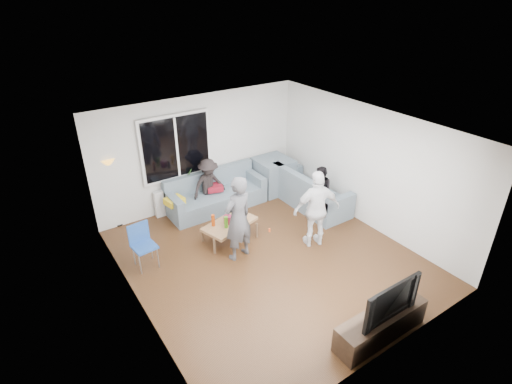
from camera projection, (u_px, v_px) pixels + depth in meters
floor at (269, 258)px, 7.79m from camera, size 5.00×5.50×0.04m
ceiling at (271, 128)px, 6.56m from camera, size 5.00×5.50×0.04m
wall_back at (200, 151)px, 9.21m from camera, size 5.00×0.04×2.60m
wall_front at (396, 285)px, 5.14m from camera, size 5.00×0.04×2.60m
wall_left at (132, 245)px, 5.94m from camera, size 0.04×5.50×2.60m
wall_right at (368, 167)px, 8.42m from camera, size 0.04×5.50×2.60m
window_frame at (176, 147)px, 8.74m from camera, size 1.62×0.06×1.47m
window_glass at (177, 148)px, 8.71m from camera, size 1.50×0.02×1.35m
window_mullion at (177, 148)px, 8.70m from camera, size 0.05×0.03×1.35m
radiator at (182, 198)px, 9.29m from camera, size 1.30×0.12×0.62m
potted_plant at (189, 176)px, 9.14m from camera, size 0.25×0.23×0.38m
vase at (173, 185)px, 8.99m from camera, size 0.17×0.17×0.15m
sofa_back_section at (216, 192)px, 9.31m from camera, size 2.30×0.85×0.85m
sofa_right_section at (312, 189)px, 9.41m from camera, size 2.00×0.85×0.85m
sofa_corner at (273, 175)px, 10.11m from camera, size 0.85×0.85×0.85m
cushion_yellow at (174, 201)px, 8.74m from camera, size 0.43×0.38×0.14m
cushion_red at (215, 188)px, 9.31m from camera, size 0.43×0.39×0.13m
coffee_table at (230, 231)px, 8.25m from camera, size 1.22×0.88×0.40m
pitcher at (228, 220)px, 8.10m from camera, size 0.17×0.17×0.17m
side_chair at (144, 247)px, 7.36m from camera, size 0.44×0.44×0.86m
floor_lamp at (113, 193)px, 8.49m from camera, size 0.32×0.32×1.56m
player_left at (238, 219)px, 7.43m from camera, size 0.69×0.52×1.71m
player_right at (317, 209)px, 7.83m from camera, size 1.02×0.68×1.62m
spectator_right at (321, 190)px, 9.12m from camera, size 0.45×0.56×1.10m
spectator_back at (209, 185)px, 9.15m from camera, size 0.85×0.53×1.26m
tv_console at (381, 325)px, 5.97m from camera, size 1.60×0.40×0.44m
television at (386, 298)px, 5.73m from camera, size 1.08×0.14×0.62m
bottle_c at (228, 215)px, 8.24m from camera, size 0.07×0.07×0.20m
bottle_d at (241, 215)px, 8.17m from camera, size 0.07×0.07×0.25m
bottle_e at (241, 211)px, 8.34m from camera, size 0.07×0.07×0.23m
bottle_b at (226, 222)px, 7.95m from camera, size 0.08×0.08×0.25m
bottle_a at (213, 220)px, 8.00m from camera, size 0.07×0.07×0.25m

